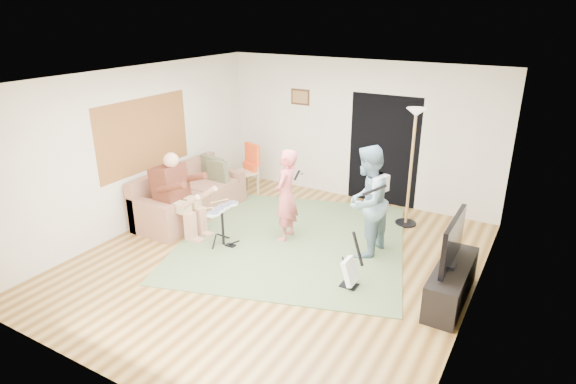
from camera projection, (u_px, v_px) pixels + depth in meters
The scene contains 19 objects.
floor at pixel (277, 260), 7.28m from camera, with size 6.00×6.00×0.00m, color brown.
walls at pixel (276, 176), 6.79m from camera, with size 5.50×6.00×2.70m, color beige, non-canonical shape.
ceiling at pixel (275, 79), 6.31m from camera, with size 6.00×6.00×0.00m, color white.
window_blinds at pixel (144, 135), 8.16m from camera, with size 2.05×2.05×0.00m, color #9B6330.
doorway at pixel (384, 151), 9.06m from camera, with size 2.10×2.10×0.00m, color black.
picture_frame at pixel (300, 97), 9.60m from camera, with size 0.42×0.03×0.32m, color #3F2314.
area_rug at pixel (292, 240), 7.88m from camera, with size 3.53×3.59×0.02m, color #546B41.
sofa at pixel (187, 200), 8.77m from camera, with size 0.90×2.19×0.89m.
drummer at pixel (180, 203), 7.95m from camera, with size 0.91×0.51×1.40m.
drum_kit at pixel (223, 228), 7.64m from camera, with size 0.37×0.66×0.68m.
singer at pixel (286, 195), 7.70m from camera, with size 0.56×0.36×1.52m, color #D25B5F.
microphone at pixel (297, 175), 7.47m from camera, with size 0.06×0.06×0.24m, color black, non-canonical shape.
guitarist at pixel (366, 202), 7.18m from camera, with size 0.84×0.65×1.73m, color #6F91A2.
guitar_held at pixel (381, 185), 6.97m from camera, with size 0.12×0.60×0.26m, color silver, non-canonical shape.
guitar_spare at pixel (350, 272), 6.49m from camera, with size 0.30×0.27×0.85m.
torchiere_lamp at pixel (413, 147), 7.98m from camera, with size 0.37×0.37×2.05m.
dining_chair at pixel (246, 177), 9.74m from camera, with size 0.56×0.59×1.03m.
tv_cabinet at pixel (451, 283), 6.20m from camera, with size 0.40×1.40×0.50m, color black.
television at pixel (453, 241), 6.01m from camera, with size 0.06×1.04×0.62m, color black.
Camera 1 is at (3.36, -5.48, 3.58)m, focal length 30.00 mm.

